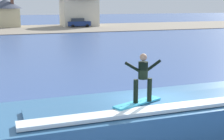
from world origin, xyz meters
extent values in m
plane|color=#3B5898|center=(0.00, 0.00, 0.00)|extent=(260.00, 260.00, 0.00)
cube|color=teal|center=(-0.30, 0.04, 0.59)|extent=(10.08, 3.36, 1.18)
cube|color=teal|center=(-0.30, -0.38, 1.24)|extent=(8.57, 1.51, 0.13)
cube|color=white|center=(-0.30, -1.05, 1.27)|extent=(9.07, 0.60, 0.12)
cube|color=#33A5CC|center=(-0.84, -0.44, 1.36)|extent=(1.93, 1.06, 0.06)
cube|color=black|center=(-0.84, -0.44, 1.38)|extent=(1.65, 0.67, 0.01)
cylinder|color=black|center=(-0.94, -0.50, 1.79)|extent=(0.16, 0.16, 0.80)
cylinder|color=black|center=(-0.43, -0.50, 1.79)|extent=(0.16, 0.16, 0.80)
cylinder|color=black|center=(-0.69, -0.50, 2.48)|extent=(0.32, 0.32, 0.58)
sphere|color=tan|center=(-0.69, -0.50, 2.92)|extent=(0.24, 0.24, 0.24)
cylinder|color=black|center=(-1.08, -0.50, 2.62)|extent=(0.52, 0.10, 0.37)
cylinder|color=black|center=(-0.29, -0.50, 2.62)|extent=(0.52, 0.10, 0.37)
cube|color=gray|center=(0.00, 51.15, 0.05)|extent=(120.00, 21.04, 0.10)
cube|color=navy|center=(10.05, 52.46, 0.77)|extent=(4.49, 1.84, 0.90)
cube|color=#262D38|center=(9.71, 52.46, 1.54)|extent=(2.47, 1.65, 0.64)
cylinder|color=black|center=(11.51, 53.43, 0.32)|extent=(0.64, 0.22, 0.64)
cylinder|color=black|center=(11.51, 51.49, 0.32)|extent=(0.64, 0.22, 0.64)
cylinder|color=black|center=(8.59, 53.43, 0.32)|extent=(0.64, 0.22, 0.64)
cylinder|color=black|center=(8.59, 51.49, 0.32)|extent=(0.64, 0.22, 0.64)
cube|color=beige|center=(10.85, 55.50, 2.89)|extent=(7.12, 5.86, 5.78)
cube|color=beige|center=(-3.55, 58.04, 1.86)|extent=(5.18, 5.54, 3.73)
cone|color=#383D4C|center=(-3.55, 58.04, 4.64)|extent=(6.86, 6.86, 1.82)
cube|color=brown|center=(-2.25, 57.21, 5.14)|extent=(0.60, 0.60, 1.80)
camera|label=1|loc=(-5.10, -9.83, 4.64)|focal=50.90mm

